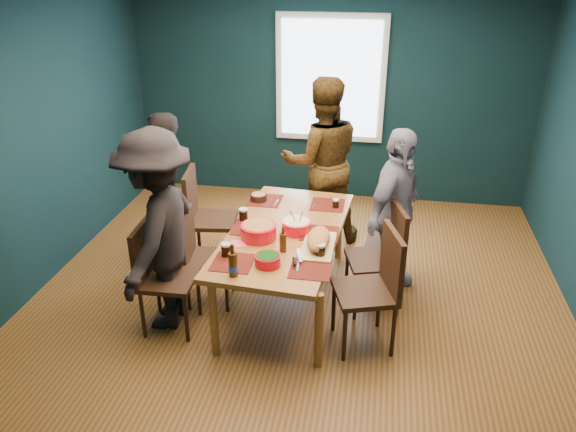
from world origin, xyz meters
name	(u,v)px	position (x,y,z in m)	size (l,w,h in m)	color
room	(304,151)	(0.00, 0.27, 1.37)	(5.01, 5.01, 2.71)	brown
dining_table	(285,238)	(-0.12, -0.07, 0.66)	(1.10, 1.98, 0.73)	#A57631
chair_left_far	(203,211)	(-1.06, 0.46, 0.60)	(0.52, 0.52, 1.03)	black
chair_left_mid	(200,250)	(-0.88, -0.21, 0.53)	(0.45, 0.45, 0.91)	black
chair_left_near	(157,269)	(-1.11, -0.65, 0.57)	(0.46, 0.46, 0.98)	black
chair_right_far	(395,236)	(0.87, 0.46, 0.49)	(0.43, 0.43, 0.84)	black
chair_right_mid	(384,250)	(0.77, -0.01, 0.58)	(0.56, 0.56, 0.99)	black
chair_right_near	(377,281)	(0.72, -0.57, 0.60)	(0.59, 0.59, 1.03)	black
person_far_left	(165,193)	(-1.41, 0.36, 0.81)	(0.59, 0.39, 1.63)	black
person_back	(322,162)	(0.05, 1.24, 0.92)	(0.89, 0.70, 1.84)	black
person_right	(395,212)	(0.84, 0.33, 0.80)	(0.94, 0.39, 1.60)	silver
person_near_left	(158,231)	(-1.10, -0.56, 0.88)	(1.14, 0.65, 1.76)	black
bowl_salad	(258,231)	(-0.32, -0.24, 0.79)	(0.31, 0.31, 0.13)	red
bowl_dumpling	(297,226)	(-0.01, -0.07, 0.78)	(0.26, 0.26, 0.24)	red
bowl_herbs	(268,260)	(-0.15, -0.68, 0.77)	(0.21, 0.21, 0.09)	red
cutting_board	(318,241)	(0.21, -0.32, 0.79)	(0.31, 0.65, 0.14)	#D2BA71
small_bowl	(259,197)	(-0.50, 0.54, 0.76)	(0.17, 0.17, 0.07)	black
beer_bottle_a	(233,265)	(-0.38, -0.88, 0.82)	(0.07, 0.07, 0.27)	#41240B
beer_bottle_b	(283,242)	(-0.07, -0.44, 0.81)	(0.06, 0.06, 0.23)	#41240B
cola_glass_a	(226,249)	(-0.52, -0.59, 0.79)	(0.08, 0.08, 0.11)	black
cola_glass_b	(321,250)	(0.25, -0.48, 0.79)	(0.08, 0.08, 0.12)	black
cola_glass_c	(336,203)	(0.28, 0.50, 0.77)	(0.06, 0.06, 0.09)	black
cola_glass_d	(243,214)	(-0.54, 0.08, 0.79)	(0.08, 0.08, 0.12)	black
napkin_a	(324,229)	(0.22, 0.02, 0.73)	(0.15, 0.15, 0.00)	#FF6B75
napkin_b	(238,243)	(-0.47, -0.37, 0.73)	(0.13, 0.13, 0.00)	#FF6B75
napkin_c	(311,275)	(0.21, -0.77, 0.73)	(0.13, 0.13, 0.00)	#FF6B75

